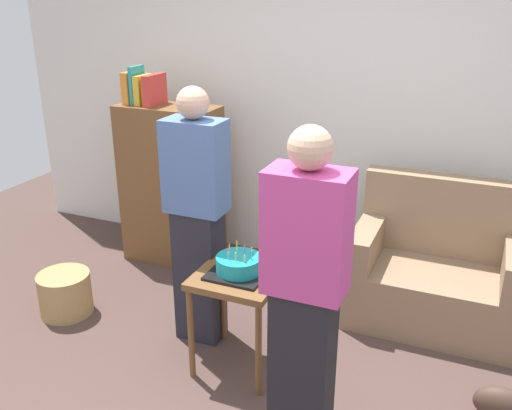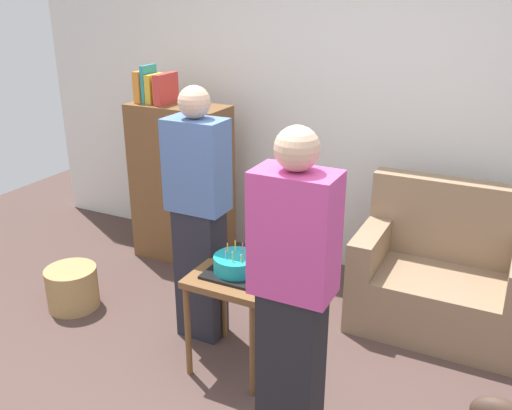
# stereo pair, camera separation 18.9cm
# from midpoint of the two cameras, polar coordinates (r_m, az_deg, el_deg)

# --- Properties ---
(wall_back) EXTENTS (6.00, 0.10, 2.70)m
(wall_back) POSITION_cam_midpoint_polar(r_m,az_deg,el_deg) (4.30, 8.61, 10.53)
(wall_back) COLOR silver
(wall_back) RESTS_ON ground_plane
(couch) EXTENTS (1.10, 0.70, 0.96)m
(couch) POSITION_cam_midpoint_polar(r_m,az_deg,el_deg) (3.95, 16.72, -6.70)
(couch) COLOR #8C7054
(couch) RESTS_ON ground_plane
(bookshelf) EXTENTS (0.80, 0.36, 1.59)m
(bookshelf) POSITION_cam_midpoint_polar(r_m,az_deg,el_deg) (4.55, -9.90, 2.22)
(bookshelf) COLOR brown
(bookshelf) RESTS_ON ground_plane
(side_table) EXTENTS (0.48, 0.48, 0.62)m
(side_table) POSITION_cam_midpoint_polar(r_m,az_deg,el_deg) (3.24, -3.44, -8.54)
(side_table) COLOR brown
(side_table) RESTS_ON ground_plane
(birthday_cake) EXTENTS (0.32, 0.32, 0.17)m
(birthday_cake) POSITION_cam_midpoint_polar(r_m,az_deg,el_deg) (3.17, -3.49, -6.24)
(birthday_cake) COLOR black
(birthday_cake) RESTS_ON side_table
(person_blowing_candles) EXTENTS (0.36, 0.22, 1.63)m
(person_blowing_candles) POSITION_cam_midpoint_polar(r_m,az_deg,el_deg) (3.41, -7.61, -1.33)
(person_blowing_candles) COLOR #23232D
(person_blowing_candles) RESTS_ON ground_plane
(person_holding_cake) EXTENTS (0.36, 0.22, 1.63)m
(person_holding_cake) POSITION_cam_midpoint_polar(r_m,az_deg,el_deg) (2.53, 2.86, -9.69)
(person_holding_cake) COLOR black
(person_holding_cake) RESTS_ON ground_plane
(wicker_basket) EXTENTS (0.36, 0.36, 0.30)m
(wicker_basket) POSITION_cam_midpoint_polar(r_m,az_deg,el_deg) (4.17, -20.23, -8.54)
(wicker_basket) COLOR #A88451
(wicker_basket) RESTS_ON ground_plane
(handbag) EXTENTS (0.28, 0.14, 0.20)m
(handbag) POSITION_cam_midpoint_polar(r_m,az_deg,el_deg) (3.31, 22.28, -18.44)
(handbag) COLOR #473328
(handbag) RESTS_ON ground_plane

